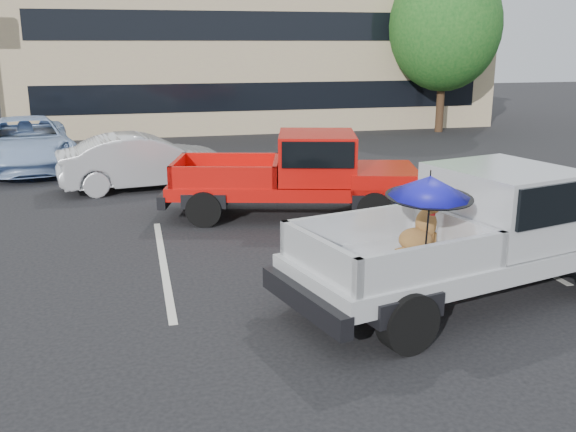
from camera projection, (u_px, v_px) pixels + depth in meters
name	position (u px, v px, depth m)	size (l,w,h in m)	color
ground	(374.00, 291.00, 9.58)	(90.00, 90.00, 0.00)	black
stripe_left	(163.00, 263.00, 10.77)	(0.12, 5.00, 0.01)	silver
stripe_right	(485.00, 238.00, 12.14)	(0.12, 5.00, 0.01)	silver
motel_building	(250.00, 51.00, 28.87)	(20.40, 8.40, 6.30)	tan
tree_right	(445.00, 26.00, 25.53)	(4.46, 4.46, 6.78)	#332114
tree_back	(317.00, 25.00, 32.29)	(4.68, 4.68, 7.11)	#332114
silver_pickup	(490.00, 226.00, 9.20)	(6.00, 3.33, 2.06)	black
red_pickup	(309.00, 171.00, 13.50)	(5.68, 3.16, 1.78)	black
silver_sedan	(144.00, 161.00, 16.18)	(1.46, 4.20, 1.38)	#B3B6BB
blue_suv	(27.00, 143.00, 18.72)	(2.47, 5.35, 1.49)	#94B1DC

